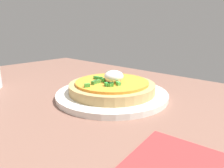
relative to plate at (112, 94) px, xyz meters
The scene contains 4 objects.
dining_table 11.80cm from the plate, 84.05° to the left, with size 128.41×88.46×2.33cm, color #845C4D.
plate is the anchor object (origin of this frame).
pizza 2.14cm from the plate, 139.63° to the left, with size 21.27×21.27×5.64cm.
napkin 28.25cm from the plate, 149.48° to the left, with size 12.60×12.60×0.40cm, color red.
Camera 1 is at (-33.43, 24.03, 19.20)cm, focal length 32.26 mm.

